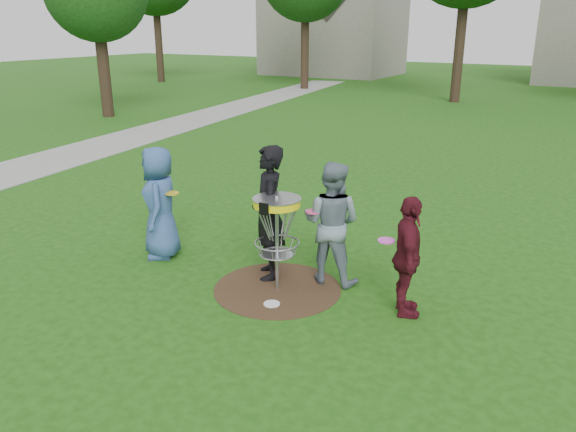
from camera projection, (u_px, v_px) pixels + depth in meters
The scene contains 10 objects.
ground at pixel (277, 289), 7.92m from camera, with size 100.00×100.00×0.00m, color #19470F.
dirt_patch at pixel (277, 289), 7.92m from camera, with size 1.80×1.80×0.01m, color #47331E.
concrete_path at pixel (148, 133), 19.20m from camera, with size 2.20×40.00×0.02m, color #9E9E99.
player_blue at pixel (160, 203), 8.79m from camera, with size 0.87×0.57×1.78m, color #33548D.
player_black at pixel (268, 213), 8.02m from camera, with size 0.72×0.47×1.96m, color black.
player_grey at pixel (331, 223), 7.90m from camera, with size 0.86×0.67×1.78m, color slate.
player_maroon at pixel (408, 257), 7.00m from camera, with size 0.92×0.38×1.58m, color #4E111C.
disc_on_grass at pixel (272, 304), 7.47m from camera, with size 0.22×0.22×0.02m, color white.
disc_golf_basket at pixel (277, 221), 7.59m from camera, with size 0.66×0.67×1.38m.
held_discs at pixel (281, 211), 7.77m from camera, with size 3.66×0.52×0.26m.
Camera 1 is at (3.71, -6.13, 3.54)m, focal length 35.00 mm.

